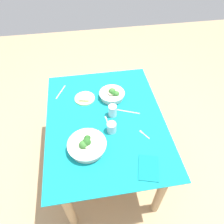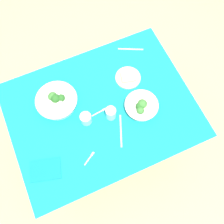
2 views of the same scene
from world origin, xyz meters
name	(u,v)px [view 2 (image 2 of 2)]	position (x,y,z in m)	size (l,w,h in m)	color
ground_plane	(104,138)	(0.00, 0.00, 0.00)	(6.00, 6.00, 0.00)	tan
dining_table	(102,116)	(0.00, 0.00, 0.61)	(1.23, 0.94, 0.72)	teal
broccoli_bowl_far	(57,101)	(-0.25, 0.17, 0.76)	(0.28, 0.28, 0.11)	silver
broccoli_bowl_near	(141,106)	(0.25, -0.10, 0.76)	(0.22, 0.22, 0.10)	silver
bread_side_plate	(128,77)	(0.27, 0.15, 0.74)	(0.18, 0.18, 0.03)	#B7D684
water_glass_center	(111,113)	(0.04, -0.07, 0.77)	(0.07, 0.07, 0.10)	silver
water_glass_side	(86,119)	(-0.12, -0.03, 0.77)	(0.07, 0.07, 0.08)	silver
fork_by_far_bowl	(100,112)	(-0.02, -0.01, 0.73)	(0.11, 0.02, 0.00)	#B7B7BC
fork_by_near_bowl	(90,158)	(-0.19, -0.27, 0.73)	(0.09, 0.06, 0.00)	#B7B7BC
table_knife_left	(121,131)	(0.06, -0.19, 0.73)	(0.22, 0.01, 0.00)	#B7B7BC
table_knife_right	(131,49)	(0.39, 0.36, 0.73)	(0.19, 0.01, 0.00)	#B7B7BC
napkin_folded_upper	(45,170)	(-0.47, -0.23, 0.73)	(0.19, 0.13, 0.01)	#0F777D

